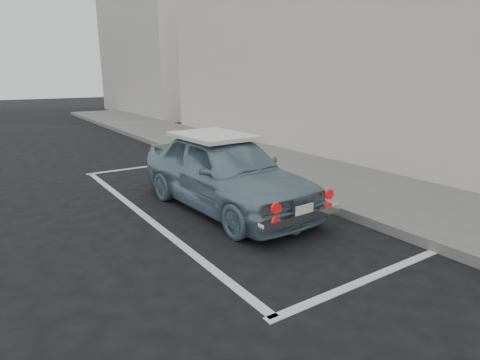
% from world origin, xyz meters
% --- Properties ---
extents(ground, '(80.00, 80.00, 0.00)m').
position_xyz_m(ground, '(0.00, 0.00, 0.00)').
color(ground, black).
rests_on(ground, ground).
extents(sidewalk, '(2.80, 40.00, 0.15)m').
position_xyz_m(sidewalk, '(3.20, 2.00, 0.07)').
color(sidewalk, slate).
rests_on(sidewalk, ground).
extents(shop_building, '(3.50, 18.00, 7.00)m').
position_xyz_m(shop_building, '(6.33, 4.00, 3.49)').
color(shop_building, silver).
rests_on(shop_building, ground).
extents(building_far, '(3.50, 10.00, 8.00)m').
position_xyz_m(building_far, '(6.35, 20.00, 4.00)').
color(building_far, beige).
rests_on(building_far, ground).
extents(pline_rear, '(3.00, 0.12, 0.01)m').
position_xyz_m(pline_rear, '(0.50, -0.50, 0.00)').
color(pline_rear, silver).
rests_on(pline_rear, ground).
extents(pline_front, '(3.00, 0.12, 0.01)m').
position_xyz_m(pline_front, '(0.50, 6.50, 0.00)').
color(pline_front, silver).
rests_on(pline_front, ground).
extents(pline_side, '(0.12, 7.00, 0.01)m').
position_xyz_m(pline_side, '(-0.90, 3.00, 0.00)').
color(pline_side, silver).
rests_on(pline_side, ground).
extents(retro_coupe, '(1.74, 3.94, 1.31)m').
position_xyz_m(retro_coupe, '(0.46, 2.61, 0.66)').
color(retro_coupe, gray).
rests_on(retro_coupe, ground).
extents(cat, '(0.29, 0.45, 0.25)m').
position_xyz_m(cat, '(0.65, 1.00, 0.11)').
color(cat, brown).
rests_on(cat, ground).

